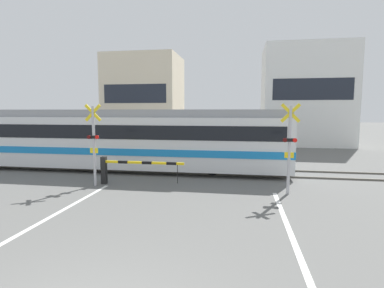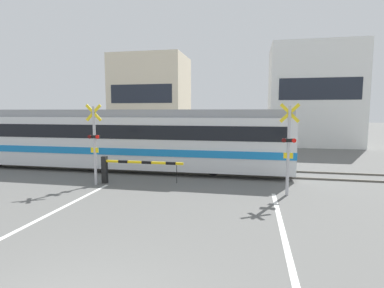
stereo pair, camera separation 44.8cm
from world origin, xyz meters
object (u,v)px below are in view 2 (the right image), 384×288
object	(u,v)px
crossing_barrier_near	(123,166)
pedestrian	(198,139)
crossing_barrier_far	(256,150)
crossing_signal_left	(95,141)
commuter_train	(104,137)
crossing_signal_right	(289,145)

from	to	relation	value
crossing_barrier_near	pedestrian	size ratio (longest dim) A/B	1.97
crossing_barrier_near	crossing_barrier_far	bearing A→B (deg)	49.02
crossing_signal_left	crossing_barrier_near	bearing A→B (deg)	19.76
commuter_train	crossing_barrier_far	distance (m)	8.39
crossing_barrier_far	crossing_signal_left	distance (m)	9.16
crossing_signal_left	pedestrian	bearing A→B (deg)	76.64
crossing_barrier_near	commuter_train	bearing A→B (deg)	128.16
crossing_signal_right	pedestrian	bearing A→B (deg)	116.98
crossing_signal_left	pedestrian	world-z (taller)	crossing_signal_left
crossing_barrier_far	crossing_signal_right	xyz separation A→B (m)	(1.02, -6.51, 1.06)
crossing_signal_left	crossing_signal_right	xyz separation A→B (m)	(7.38, 0.00, 0.00)
crossing_barrier_near	crossing_barrier_far	world-z (taller)	same
crossing_barrier_near	crossing_signal_left	bearing A→B (deg)	-160.24
commuter_train	crossing_signal_right	bearing A→B (deg)	-21.50
crossing_barrier_near	crossing_signal_left	xyz separation A→B (m)	(-1.02, -0.37, 1.06)
commuter_train	pedestrian	distance (m)	7.46
crossing_signal_left	crossing_signal_right	world-z (taller)	same
crossing_signal_left	crossing_signal_right	distance (m)	7.38
crossing_signal_left	pedestrian	xyz separation A→B (m)	(2.35, 9.88, -0.78)
commuter_train	crossing_signal_right	world-z (taller)	crossing_signal_right
crossing_barrier_far	crossing_signal_right	size ratio (longest dim) A/B	1.06
commuter_train	crossing_signal_left	bearing A→B (deg)	-67.82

